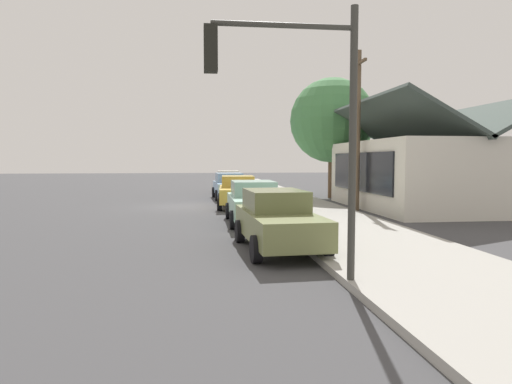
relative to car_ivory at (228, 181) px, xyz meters
name	(u,v)px	position (x,y,z in m)	size (l,w,h in m)	color
ground_plane	(185,206)	(10.09, -2.90, -0.82)	(120.00, 120.00, 0.00)	#424244
sidewalk_curb	(291,204)	(10.09, 2.70, -0.74)	(60.00, 4.20, 0.16)	#A3A099
car_ivory	(228,181)	(0.00, 0.00, 0.00)	(4.91, 2.13, 1.59)	silver
car_skyblue	(230,186)	(5.78, -0.27, 0.00)	(4.50, 2.12, 1.59)	#8CB7E0
car_mustard	(238,191)	(10.86, -0.18, 0.00)	(4.45, 2.24, 1.59)	gold
car_seafoam	(254,202)	(16.59, -0.05, 0.00)	(4.55, 2.06, 1.59)	#9ED1BC
car_olive	(278,220)	(21.85, -0.04, 0.00)	(4.48, 2.10, 1.59)	olive
storefront_building	(427,172)	(12.43, 9.09, 1.00)	(10.31, 7.16, 5.28)	silver
shade_tree	(332,121)	(5.77, 6.20, 4.05)	(5.30, 5.30, 7.53)	brown
traffic_light_main	(297,100)	(25.61, -0.36, 2.68)	(0.37, 2.79, 5.20)	#383833
utility_pole_wooden	(358,127)	(12.99, 5.30, 3.11)	(1.80, 0.24, 7.50)	brown
fire_hydrant_red	(271,200)	(12.24, 1.30, -0.32)	(0.22, 0.22, 0.71)	red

